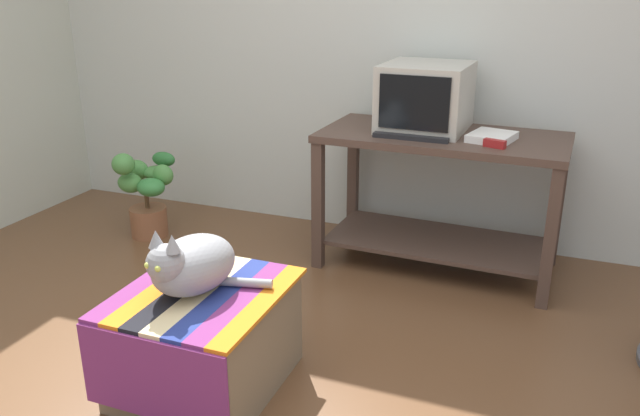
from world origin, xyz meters
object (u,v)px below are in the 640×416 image
keyboard (413,135)px  potted_plant (147,193)px  book (492,137)px  cat (191,264)px  stapler (495,144)px  desk (440,178)px  ottoman_with_blanket (204,339)px  tv_monitor (426,98)px

keyboard → potted_plant: 1.75m
book → cat: (-0.93, -1.44, -0.25)m
keyboard → stapler: 0.43m
stapler → desk: bearing=73.5°
keyboard → cat: 1.48m
keyboard → ottoman_with_blanket: bearing=-109.7°
ottoman_with_blanket → stapler: bearing=54.4°
keyboard → book: bearing=12.7°
ottoman_with_blanket → stapler: (0.93, 1.30, 0.58)m
cat → stapler: size_ratio=4.09×
tv_monitor → book: (0.39, -0.13, -0.16)m
ottoman_with_blanket → cat: 0.33m
book → cat: 1.74m
book → cat: book is taller
tv_monitor → book: size_ratio=2.10×
book → stapler: 0.14m
cat → stapler: 1.64m
tv_monitor → stapler: size_ratio=4.63×
desk → book: (0.26, -0.06, 0.27)m
cat → ottoman_with_blanket: bearing=29.1°
cat → potted_plant: cat is taller
desk → stapler: stapler is taller
potted_plant → stapler: stapler is taller
desk → keyboard: keyboard is taller
keyboard → ottoman_with_blanket: keyboard is taller
ottoman_with_blanket → stapler: stapler is taller
desk → potted_plant: bearing=-171.5°
desk → keyboard: bearing=-132.1°
keyboard → tv_monitor: bearing=87.6°
cat → potted_plant: (-1.15, 1.28, -0.26)m
desk → stapler: size_ratio=12.11×
ottoman_with_blanket → stapler: size_ratio=6.38×
desk → potted_plant: size_ratio=2.34×
stapler → ottoman_with_blanket: bearing=161.6°
desk → potted_plant: (-1.81, -0.22, -0.24)m
keyboard → stapler: bearing=-6.5°
cat → stapler: bearing=64.6°
book → cat: size_ratio=0.54×
book → potted_plant: 2.14m
stapler → tv_monitor: bearing=74.5°
keyboard → book: (0.40, 0.09, 0.01)m
book → tv_monitor: bearing=174.2°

